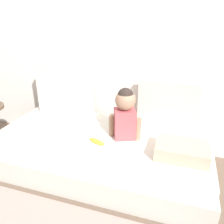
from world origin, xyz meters
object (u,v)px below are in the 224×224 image
couch (101,152)px  throw_pillow_left (65,90)px  throw_pillow_right (168,104)px  toddler (125,112)px  folded_blanket (182,150)px  banana (97,141)px

couch → throw_pillow_left: (-0.55, 0.37, 0.46)m
throw_pillow_right → throw_pillow_left: bearing=180.0°
toddler → folded_blanket: bearing=-17.0°
throw_pillow_right → toddler: bearing=-135.5°
throw_pillow_right → toddler: (-0.34, -0.33, 0.01)m
banana → folded_blanket: 0.70m
banana → throw_pillow_right: bearing=43.6°
couch → folded_blanket: (0.71, -0.12, 0.24)m
throw_pillow_right → folded_blanket: (0.17, -0.48, -0.18)m
toddler → folded_blanket: toddler is taller
couch → banana: banana is taller
throw_pillow_left → banana: throw_pillow_left is taller
throw_pillow_left → toddler: (0.76, -0.33, -0.03)m
throw_pillow_left → throw_pillow_right: bearing=0.0°
couch → throw_pillow_right: size_ratio=3.60×
throw_pillow_right → banana: bearing=-136.4°
couch → toddler: 0.48m
throw_pillow_left → throw_pillow_right: throw_pillow_left is taller
throw_pillow_right → toddler: size_ratio=1.19×
toddler → folded_blanket: 0.56m
throw_pillow_right → folded_blanket: size_ratio=1.38×
throw_pillow_left → banana: 0.80m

